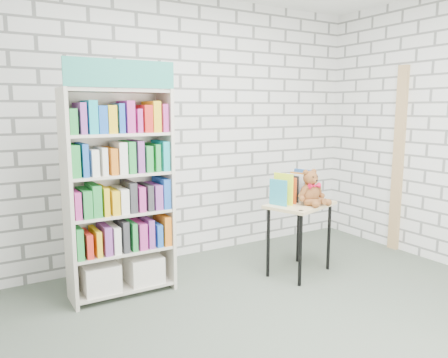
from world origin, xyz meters
TOP-DOWN VIEW (x-y plane):
  - ground at (0.00, 0.00)m, footprint 4.50×4.50m
  - room_shell at (0.00, 0.00)m, footprint 4.52×4.02m
  - bookshelf at (-0.90, 1.36)m, footprint 0.90×0.35m
  - display_table at (0.76, 0.92)m, footprint 0.77×0.64m
  - table_books at (0.73, 1.03)m, footprint 0.50×0.34m
  - teddy_bear at (0.82, 0.84)m, footprint 0.32×0.29m
  - door_trim at (2.23, 0.95)m, footprint 0.05×0.12m

SIDE VIEW (x-z plane):
  - ground at x=0.00m, z-range 0.00..0.00m
  - display_table at x=0.76m, z-range 0.26..0.97m
  - teddy_bear at x=0.82m, z-range 0.68..1.02m
  - table_books at x=0.73m, z-range 0.71..0.99m
  - bookshelf at x=-0.90m, z-range -0.09..1.92m
  - door_trim at x=2.23m, z-range 0.00..2.10m
  - room_shell at x=0.00m, z-range 0.38..3.19m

